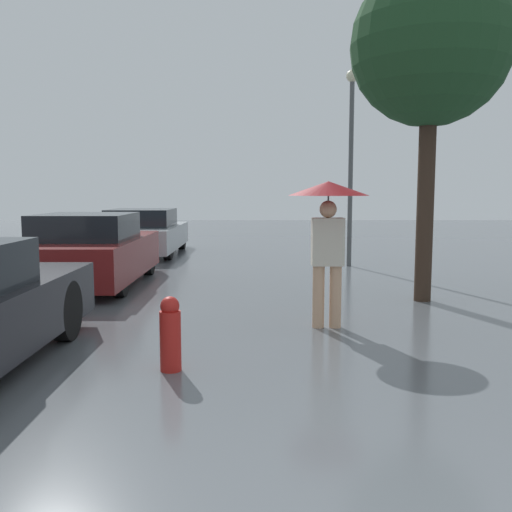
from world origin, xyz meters
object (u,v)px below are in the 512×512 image
(pedestrian, at_px, (330,214))
(parked_car_middle, at_px, (91,252))
(parked_car_farthest, at_px, (145,233))
(street_lamp, at_px, (353,144))
(tree, at_px, (433,47))
(fire_hydrant, at_px, (172,334))

(pedestrian, bearing_deg, parked_car_middle, 140.40)
(parked_car_farthest, bearing_deg, street_lamp, -25.17)
(tree, height_order, fire_hydrant, tree)
(pedestrian, distance_m, tree, 3.37)
(street_lamp, relative_size, fire_hydrant, 6.03)
(tree, bearing_deg, pedestrian, -134.45)
(pedestrian, relative_size, parked_car_farthest, 0.44)
(tree, bearing_deg, parked_car_middle, 165.15)
(pedestrian, distance_m, parked_car_middle, 5.07)
(parked_car_farthest, distance_m, fire_hydrant, 10.08)
(pedestrian, xyz_separation_m, parked_car_middle, (-3.86, 3.19, -0.81))
(fire_hydrant, bearing_deg, pedestrian, 45.43)
(parked_car_middle, bearing_deg, pedestrian, -39.60)
(fire_hydrant, bearing_deg, parked_car_middle, 113.97)
(parked_car_middle, xyz_separation_m, fire_hydrant, (2.18, -4.89, -0.24))
(street_lamp, bearing_deg, tree, -83.26)
(parked_car_middle, distance_m, fire_hydrant, 5.36)
(tree, relative_size, street_lamp, 1.16)
(parked_car_farthest, height_order, tree, tree)
(pedestrian, height_order, parked_car_farthest, pedestrian)
(fire_hydrant, bearing_deg, street_lamp, 68.82)
(tree, bearing_deg, fire_hydrant, -134.51)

